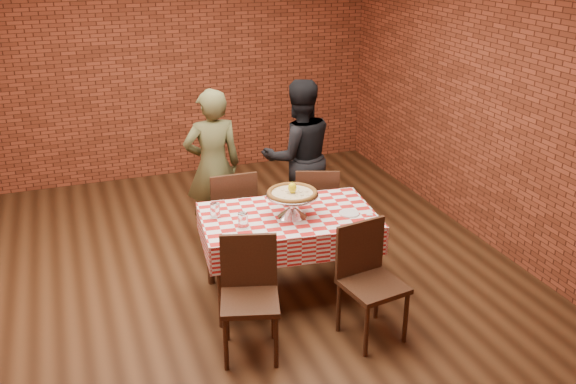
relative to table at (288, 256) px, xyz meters
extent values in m
plane|color=black|center=(-0.54, 0.25, -0.38)|extent=(6.00, 6.00, 0.00)
plane|color=#612917|center=(-0.54, 3.25, 1.08)|extent=(5.50, 0.00, 5.50)
cube|color=#372112|center=(0.00, 0.00, 0.00)|extent=(1.48, 0.99, 0.75)
cylinder|color=beige|center=(0.02, -0.04, 0.58)|extent=(0.47, 0.47, 0.03)
ellipsoid|color=yellow|center=(0.02, -0.04, 0.63)|extent=(0.08, 0.08, 0.09)
cylinder|color=white|center=(-0.42, -0.11, 0.45)|extent=(0.09, 0.09, 0.12)
cylinder|color=white|center=(-0.58, 0.15, 0.45)|extent=(0.09, 0.09, 0.12)
cylinder|color=white|center=(0.47, -0.16, 0.39)|extent=(0.18, 0.18, 0.01)
cube|color=white|center=(0.52, -0.21, 0.39)|extent=(0.06, 0.04, 0.00)
cube|color=white|center=(0.63, -0.24, 0.39)|extent=(0.06, 0.05, 0.00)
cube|color=silver|center=(0.08, 0.27, 0.45)|extent=(0.12, 0.10, 0.14)
imported|color=brown|center=(-0.32, 1.27, 0.40)|extent=(0.57, 0.38, 1.55)
imported|color=black|center=(0.56, 1.21, 0.42)|extent=(0.79, 0.63, 1.59)
camera|label=1|loc=(-1.62, -4.43, 2.57)|focal=39.41mm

